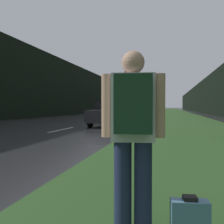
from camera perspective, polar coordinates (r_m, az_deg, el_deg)
The scene contains 12 objects.
grass_verge at distance 39.43m, azimuth 15.24°, elevation -0.53°, with size 6.00×240.00×0.02m, color #2D5123.
lane_stripe_c at distance 13.03m, azimuth -12.00°, elevation -4.18°, with size 0.12×3.00×0.01m, color silver.
lane_stripe_d at distance 19.56m, azimuth -3.08°, elevation -2.33°, with size 0.12×3.00×0.01m, color silver.
treeline_far_side at distance 51.79m, azimuth -3.60°, elevation 4.24°, with size 2.00×140.00×7.80m, color black.
treeline_near_side at distance 49.94m, azimuth 21.86°, elevation 3.42°, with size 2.00×140.00×6.33m, color black.
stop_sign at distance 10.16m, azimuth 4.75°, elevation 4.49°, with size 0.71×0.07×2.92m.
hitchhiker_with_backpack at distance 2.30m, azimuth 5.06°, elevation -4.18°, with size 0.61×0.47×1.78m.
suitcase at distance 2.52m, azimuth 18.20°, elevation -23.41°, with size 0.36×0.19×0.42m.
car_passing_near at distance 15.39m, azimuth -0.50°, elevation -0.39°, with size 1.87×4.78×1.55m.
car_passing_far at distance 41.62m, azimuth 8.47°, elevation 0.55°, with size 1.90×4.03×1.40m.
car_oncoming at distance 44.50m, azimuth 3.98°, elevation 0.62°, with size 1.84×4.33×1.38m.
delivery_truck at distance 67.56m, azimuth 7.30°, elevation 1.75°, with size 2.48×7.43×3.38m.
Camera 1 is at (5.62, 0.61, 1.24)m, focal length 38.00 mm.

